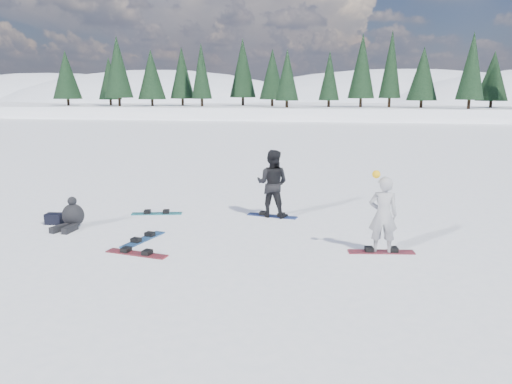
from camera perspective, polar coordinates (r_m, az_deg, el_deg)
ground at (r=12.44m, az=6.23°, el=-5.60°), size 420.00×420.00×0.00m
alpine_backdrop at (r=202.19m, az=6.76°, el=6.48°), size 412.50×227.00×53.20m
snowboarder_woman at (r=11.63m, az=14.31°, el=-2.51°), size 0.67×0.46×1.93m
snowboarder_man at (r=14.53m, az=1.88°, el=0.98°), size 1.06×0.88×1.98m
seated_rider at (r=14.36m, az=-20.28°, el=-2.58°), size 0.68×1.04×0.85m
gear_bag at (r=14.97m, az=-22.05°, el=-2.85°), size 0.48×0.34×0.30m
snowboard_woman at (r=11.88m, az=14.11°, el=-6.66°), size 1.53×0.50×0.03m
snowboard_man at (r=14.74m, az=1.86°, el=-2.75°), size 1.53×0.55×0.03m
snowboard_loose_a at (r=12.76m, az=-12.77°, el=-5.32°), size 0.63×1.52×0.03m
snowboard_loose_c at (r=15.30m, az=-11.26°, el=-2.44°), size 1.52×0.61×0.03m
snowboard_loose_b at (r=11.73m, az=-13.48°, el=-6.86°), size 1.53×0.54×0.03m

